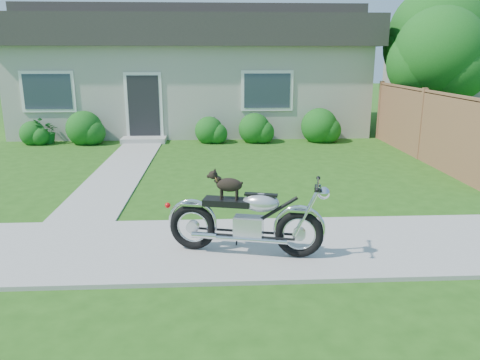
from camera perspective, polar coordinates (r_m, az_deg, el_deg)
The scene contains 11 objects.
ground at distance 6.99m, azimuth -9.51°, elevation -8.23°, with size 80.00×80.00×0.00m, color #235114.
sidewalk at distance 6.98m, azimuth -9.52°, elevation -8.07°, with size 24.00×2.20×0.04m, color #9E9B93.
walkway at distance 11.92m, azimuth -14.10°, elevation 1.39°, with size 1.20×8.00×0.03m, color #9E9B93.
house at distance 18.40m, azimuth -5.69°, elevation 13.16°, with size 12.60×7.03×4.50m.
fence at distance 13.43m, azimuth 21.28°, elevation 6.34°, with size 0.12×6.62×1.90m.
tree_near at distance 15.82m, azimuth 23.59°, elevation 13.57°, with size 2.75×2.71×4.16m.
tree_far at distance 17.45m, azimuth 23.43°, elevation 15.36°, with size 3.25×3.25×4.98m.
shrub_row at distance 15.06m, azimuth -4.61°, elevation 6.25°, with size 10.08×1.17×1.17m.
potted_plant_left at distance 16.02m, azimuth -22.46°, elevation 5.51°, with size 0.72×0.62×0.80m, color #16561D.
potted_plant_right at distance 15.11m, azimuth -3.68°, elevation 6.17°, with size 0.46×0.46×0.83m, color #2D6D1E.
motorcycle_with_dog at distance 6.46m, azimuth 0.96°, elevation -4.73°, with size 2.19×0.83×1.17m.
Camera 1 is at (0.81, -6.38, 2.73)m, focal length 35.00 mm.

